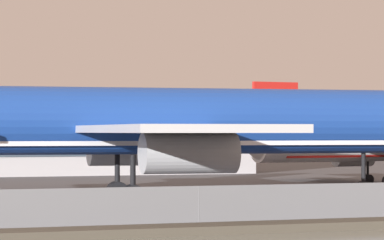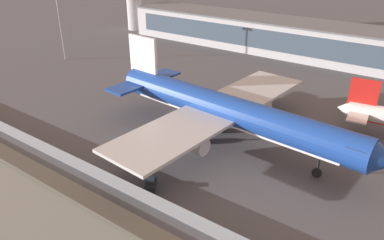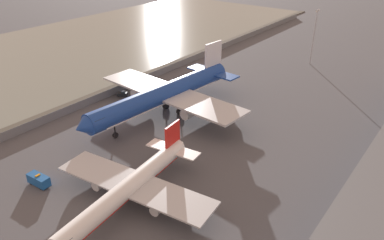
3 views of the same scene
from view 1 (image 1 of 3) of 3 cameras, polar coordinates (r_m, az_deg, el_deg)
ground_plane at (r=83.94m, az=-3.57°, el=-4.55°), size 500.00×500.00×0.00m
shoreline_seawall at (r=64.65m, az=1.76°, el=-5.51°), size 320.00×3.00×0.50m
perimeter_fence at (r=68.74m, az=0.33°, el=-4.39°), size 280.00×0.10×2.47m
cargo_jet_blue at (r=91.60m, az=-1.78°, el=-0.19°), size 56.92×48.87×16.85m
baggage_tug at (r=73.00m, az=2.29°, el=-4.51°), size 3.12×3.55×1.80m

